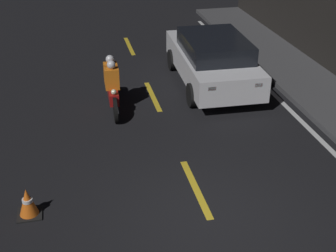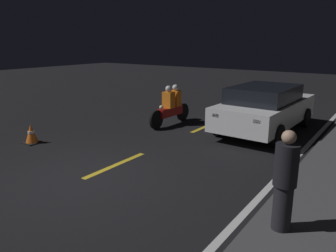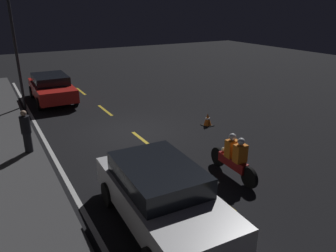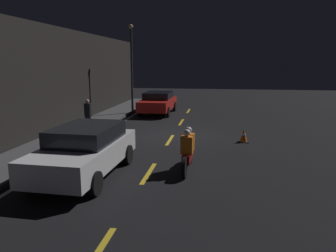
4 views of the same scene
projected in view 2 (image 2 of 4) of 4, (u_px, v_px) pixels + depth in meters
name	position (u px, v px, depth m)	size (l,w,h in m)	color
ground_plane	(83.00, 179.00, 7.02)	(56.00, 56.00, 0.00)	black
lane_dash_a	(254.00, 106.00, 14.94)	(2.00, 0.14, 0.01)	gold
lane_dash_b	(207.00, 126.00, 11.37)	(2.00, 0.14, 0.01)	gold
lane_dash_c	(116.00, 165.00, 7.81)	(2.00, 0.14, 0.01)	gold
lane_solid_kerb	(229.00, 230.00, 5.13)	(25.20, 0.14, 0.01)	silver
sedan_white	(265.00, 107.00, 10.49)	(4.51, 2.12, 1.51)	silver
motorcycle	(171.00, 106.00, 11.50)	(2.20, 0.38, 1.39)	black
traffic_cone_near	(31.00, 134.00, 9.43)	(0.45, 0.45, 0.57)	black
pedestrian	(285.00, 181.00, 4.72)	(0.34, 0.34, 1.53)	black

